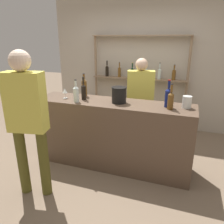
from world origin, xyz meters
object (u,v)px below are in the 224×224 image
object	(u,v)px
counter_bottle_2	(76,93)
wine_glass	(65,91)
counter_bottle_0	(84,91)
counter_bottle_4	(171,100)
ice_bucket	(119,95)
counter_bottle_3	(84,87)
customer_left	(27,115)
server_behind_counter	(140,97)
counter_bottle_1	(168,97)
cork_jar	(187,102)

from	to	relation	value
counter_bottle_2	wine_glass	size ratio (longest dim) A/B	2.17
counter_bottle_0	counter_bottle_4	size ratio (longest dim) A/B	1.01
counter_bottle_4	ice_bucket	bearing A→B (deg)	174.53
counter_bottle_3	customer_left	xyz separation A→B (m)	(-0.17, -1.13, -0.10)
customer_left	server_behind_counter	xyz separation A→B (m)	(0.94, 1.73, -0.14)
counter_bottle_1	cork_jar	world-z (taller)	counter_bottle_1
customer_left	cork_jar	bearing A→B (deg)	-71.12
counter_bottle_2	server_behind_counter	xyz separation A→B (m)	(0.73, 0.94, -0.23)
counter_bottle_1	cork_jar	size ratio (longest dim) A/B	2.28
customer_left	ice_bucket	bearing A→B (deg)	-51.71
counter_bottle_3	server_behind_counter	world-z (taller)	server_behind_counter
wine_glass	cork_jar	distance (m)	1.76
ice_bucket	cork_jar	size ratio (longest dim) A/B	1.40
server_behind_counter	customer_left	bearing A→B (deg)	-41.32
counter_bottle_1	customer_left	size ratio (longest dim) A/B	0.20
counter_bottle_1	ice_bucket	size ratio (longest dim) A/B	1.62
counter_bottle_3	cork_jar	size ratio (longest dim) A/B	2.23
counter_bottle_0	counter_bottle_2	bearing A→B (deg)	-104.71
counter_bottle_1	counter_bottle_0	bearing A→B (deg)	-178.46
counter_bottle_3	cork_jar	bearing A→B (deg)	-4.36
ice_bucket	counter_bottle_1	bearing A→B (deg)	1.64
counter_bottle_2	ice_bucket	xyz separation A→B (m)	(0.59, 0.17, -0.01)
wine_glass	customer_left	distance (m)	0.92
counter_bottle_0	counter_bottle_4	world-z (taller)	counter_bottle_0
counter_bottle_0	cork_jar	world-z (taller)	counter_bottle_0
counter_bottle_3	customer_left	world-z (taller)	customer_left
ice_bucket	server_behind_counter	bearing A→B (deg)	79.69
cork_jar	customer_left	bearing A→B (deg)	-149.41
wine_glass	ice_bucket	distance (m)	0.85
ice_bucket	cork_jar	world-z (taller)	ice_bucket
cork_jar	server_behind_counter	size ratio (longest dim) A/B	0.10
counter_bottle_3	counter_bottle_2	bearing A→B (deg)	-82.98
counter_bottle_1	server_behind_counter	size ratio (longest dim) A/B	0.23
counter_bottle_2	customer_left	size ratio (longest dim) A/B	0.18
ice_bucket	customer_left	xyz separation A→B (m)	(-0.80, -0.95, -0.07)
counter_bottle_0	counter_bottle_2	distance (m)	0.16
server_behind_counter	ice_bucket	bearing A→B (deg)	-23.07
ice_bucket	cork_jar	xyz separation A→B (m)	(0.91, 0.06, -0.03)
counter_bottle_4	server_behind_counter	distance (m)	1.04
counter_bottle_0	ice_bucket	world-z (taller)	counter_bottle_0
counter_bottle_4	customer_left	xyz separation A→B (m)	(-1.51, -0.88, -0.08)
counter_bottle_4	server_behind_counter	world-z (taller)	server_behind_counter
ice_bucket	wine_glass	bearing A→B (deg)	-177.26
cork_jar	server_behind_counter	xyz separation A→B (m)	(-0.77, 0.72, -0.18)
counter_bottle_4	wine_glass	distance (m)	1.56
cork_jar	server_behind_counter	distance (m)	1.07
counter_bottle_0	customer_left	xyz separation A→B (m)	(-0.25, -0.94, -0.09)
counter_bottle_2	counter_bottle_3	distance (m)	0.35
counter_bottle_2	server_behind_counter	size ratio (longest dim) A/B	0.21
counter_bottle_1	wine_glass	distance (m)	1.52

